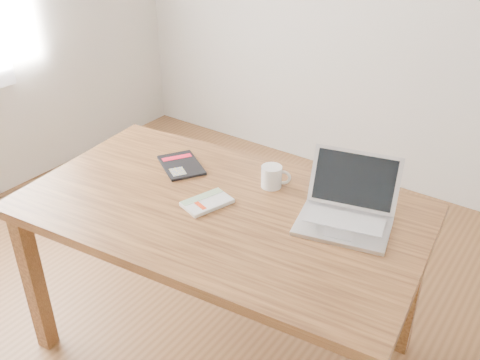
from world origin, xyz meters
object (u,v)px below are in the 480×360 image
Objects in this scene: desk at (221,225)px; coffee_mug at (272,176)px; white_guidebook at (207,202)px; black_guidebook at (181,165)px; laptop at (347,209)px.

coffee_mug is at bearing 63.69° from desk.
black_guidebook is (-0.28, 0.17, -0.00)m from white_guidebook.
laptop is (0.43, 0.19, 0.14)m from desk.
black_guidebook is at bearing 169.30° from laptop.
desk is 5.87× the size of black_guidebook.
laptop reaches higher than black_guidebook.
desk is 4.14× the size of laptop.
laptop is at bearing -55.18° from black_guidebook.
desk is 0.37m from black_guidebook.
white_guidebook reaches higher than desk.
coffee_mug reaches higher than black_guidebook.
coffee_mug reaches higher than desk.
laptop is at bearing -34.23° from coffee_mug.
white_guidebook is 0.33m from black_guidebook.
coffee_mug reaches higher than white_guidebook.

